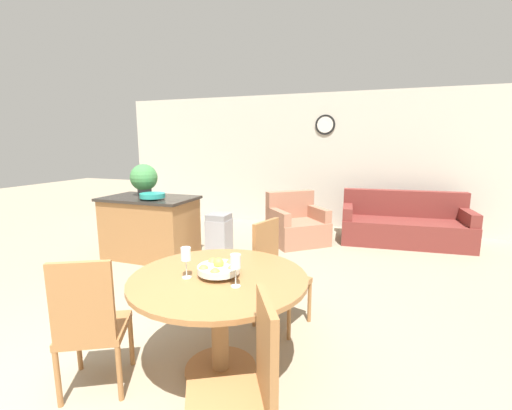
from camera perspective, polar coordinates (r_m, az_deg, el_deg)
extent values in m
cube|color=beige|center=(7.26, 7.13, 7.33)|extent=(8.00, 0.06, 2.70)
cylinder|color=black|center=(7.13, 11.46, 12.97)|extent=(0.39, 0.02, 0.39)
cylinder|color=white|center=(7.11, 11.44, 12.98)|extent=(0.31, 0.01, 0.31)
cylinder|color=#9E6B3D|center=(2.90, -5.89, -25.54)|extent=(0.54, 0.54, 0.04)
cylinder|color=#9E6B3D|center=(2.70, -6.04, -19.21)|extent=(0.13, 0.13, 0.69)
cylinder|color=#9E6B3D|center=(2.54, -6.20, -12.04)|extent=(1.29, 1.29, 0.03)
cylinder|color=#9E6B3D|center=(3.12, -27.45, -20.02)|extent=(0.04, 0.04, 0.40)
cylinder|color=#9E6B3D|center=(3.02, -20.08, -20.49)|extent=(0.04, 0.04, 0.40)
cylinder|color=#9E6B3D|center=(2.81, -30.15, -23.79)|extent=(0.04, 0.04, 0.40)
cylinder|color=#9E6B3D|center=(2.70, -21.80, -24.58)|extent=(0.04, 0.04, 0.40)
cube|color=#9E6B3D|center=(2.80, -25.24, -18.22)|extent=(0.57, 0.57, 0.05)
cube|color=#9E6B3D|center=(2.51, -27.02, -14.27)|extent=(0.36, 0.22, 0.54)
cube|color=#9E6B3D|center=(1.96, -4.67, -30.78)|extent=(0.57, 0.57, 0.05)
cube|color=#9E6B3D|center=(1.80, 1.75, -23.19)|extent=(0.22, 0.36, 0.54)
cylinder|color=#9E6B3D|center=(3.47, 8.90, -15.70)|extent=(0.04, 0.04, 0.40)
cylinder|color=#9E6B3D|center=(3.17, 5.52, -18.27)|extent=(0.04, 0.04, 0.40)
cylinder|color=#9E6B3D|center=(3.65, 3.37, -14.27)|extent=(0.04, 0.04, 0.40)
cylinder|color=#9E6B3D|center=(3.36, -0.35, -16.49)|extent=(0.04, 0.04, 0.40)
cube|color=#9E6B3D|center=(3.31, 4.41, -12.64)|extent=(0.52, 0.52, 0.05)
cube|color=#9E6B3D|center=(3.31, 1.67, -7.20)|extent=(0.15, 0.38, 0.54)
cylinder|color=silver|center=(2.53, -6.22, -11.36)|extent=(0.12, 0.12, 0.03)
cylinder|color=silver|center=(2.52, -6.23, -10.55)|extent=(0.31, 0.31, 0.05)
sphere|color=#99C142|center=(2.47, -3.92, -10.71)|extent=(0.08, 0.08, 0.08)
sphere|color=#99C142|center=(2.58, -4.22, -9.78)|extent=(0.08, 0.08, 0.08)
sphere|color=#99C142|center=(2.61, -7.24, -9.57)|extent=(0.08, 0.08, 0.08)
sphere|color=#99C142|center=(2.49, -8.73, -10.64)|extent=(0.08, 0.08, 0.08)
sphere|color=#99C142|center=(2.41, -6.84, -11.25)|extent=(0.08, 0.08, 0.08)
sphere|color=#99C142|center=(2.50, -6.25, -9.60)|extent=(0.08, 0.08, 0.08)
cylinder|color=silver|center=(2.54, -11.47, -11.74)|extent=(0.06, 0.06, 0.01)
cylinder|color=silver|center=(2.52, -11.52, -10.36)|extent=(0.01, 0.01, 0.12)
cylinder|color=silver|center=(2.48, -11.61, -7.99)|extent=(0.07, 0.07, 0.09)
cylinder|color=silver|center=(2.36, -3.39, -13.35)|extent=(0.06, 0.06, 0.01)
cylinder|color=silver|center=(2.33, -3.41, -11.88)|extent=(0.01, 0.01, 0.12)
cylinder|color=silver|center=(2.29, -3.44, -9.34)|extent=(0.07, 0.07, 0.09)
cube|color=#9E6B3D|center=(5.42, -17.18, -3.77)|extent=(1.30, 0.76, 0.88)
cube|color=#2D2823|center=(5.33, -17.44, 1.05)|extent=(1.36, 0.82, 0.04)
cylinder|color=teal|center=(5.10, -16.85, 1.03)|extent=(0.12, 0.12, 0.02)
cylinder|color=teal|center=(5.09, -16.87, 1.53)|extent=(0.36, 0.36, 0.07)
cylinder|color=#4C4C51|center=(5.54, -18.07, 2.18)|extent=(0.21, 0.21, 0.12)
sphere|color=#478E4C|center=(5.51, -18.19, 4.38)|extent=(0.41, 0.41, 0.41)
cube|color=#9E9EA3|center=(5.09, -6.15, -5.83)|extent=(0.32, 0.31, 0.62)
cube|color=gray|center=(5.00, -6.23, -1.96)|extent=(0.30, 0.30, 0.08)
cube|color=maroon|center=(6.43, 23.44, -4.11)|extent=(2.13, 1.01, 0.42)
cube|color=maroon|center=(6.67, 23.31, 0.27)|extent=(2.08, 0.34, 0.46)
cube|color=maroon|center=(6.34, 14.93, -2.84)|extent=(0.22, 0.80, 0.63)
cube|color=maroon|center=(6.62, 31.71, -3.49)|extent=(0.22, 0.80, 0.63)
cube|color=#A87056|center=(5.97, 6.96, -4.50)|extent=(1.19, 1.18, 0.40)
cube|color=#A87056|center=(6.14, 5.69, 0.14)|extent=(0.78, 0.70, 0.48)
cube|color=#A87056|center=(5.78, 3.69, -3.84)|extent=(0.58, 0.65, 0.61)
cube|color=#A87056|center=(6.12, 10.09, -3.18)|extent=(0.58, 0.65, 0.61)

